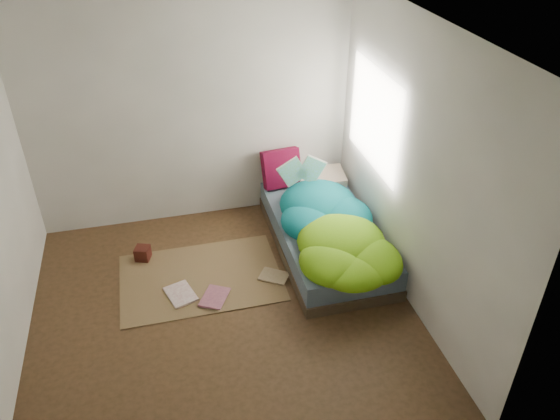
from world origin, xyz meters
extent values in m
cube|color=#3C2B17|center=(0.00, 0.00, 0.00)|extent=(3.50, 3.50, 0.00)
cube|color=#B7B6AE|center=(0.00, 1.75, 1.30)|extent=(3.50, 0.04, 2.60)
cube|color=#B7B6AE|center=(0.00, -1.75, 1.30)|extent=(3.50, 0.04, 2.60)
cube|color=#B7B6AE|center=(1.75, 0.00, 1.30)|extent=(0.04, 3.50, 2.60)
cube|color=white|center=(0.00, 0.00, 2.60)|extent=(3.50, 3.50, 0.04)
cube|color=white|center=(1.74, 0.90, 1.40)|extent=(0.01, 1.00, 1.20)
cube|color=#3B2F20|center=(1.22, 0.72, 0.06)|extent=(1.00, 2.00, 0.12)
cube|color=#435C6C|center=(1.22, 0.72, 0.23)|extent=(0.98, 1.96, 0.22)
cube|color=brown|center=(-0.15, 0.55, 0.01)|extent=(1.60, 1.10, 0.01)
cube|color=white|center=(1.43, 1.53, 0.40)|extent=(0.55, 0.36, 0.12)
cube|color=#490423|center=(0.96, 1.60, 0.56)|extent=(0.45, 0.19, 0.44)
cube|color=#33100B|center=(-0.70, 1.00, 0.08)|extent=(0.18, 0.18, 0.14)
imported|color=white|center=(-0.49, 0.29, 0.02)|extent=(0.33, 0.39, 0.03)
imported|color=#B16676|center=(-0.16, 0.25, 0.03)|extent=(0.35, 0.38, 0.03)
imported|color=tan|center=(0.51, 0.28, 0.02)|extent=(0.35, 0.33, 0.02)
camera|label=1|loc=(-0.40, -3.77, 3.61)|focal=35.00mm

